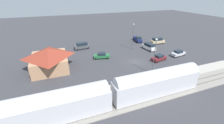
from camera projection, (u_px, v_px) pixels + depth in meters
The scene contains 15 objects.
ground_plane at pixel (136, 62), 41.16m from camera, with size 200.00×200.00×0.00m, color #38383D.
railway_track at pixel (170, 90), 29.32m from camera, with size 4.80×70.00×0.30m.
platform at pixel (158, 79), 32.67m from camera, with size 3.20×46.00×0.30m.
passenger_train at pixel (53, 106), 21.22m from camera, with size 2.93×52.93×4.98m.
station_building at pixel (49, 59), 36.22m from camera, with size 10.32×8.97×5.51m.
pedestrian_on_platform at pixel (167, 73), 33.13m from camera, with size 0.36×0.36×1.71m.
sedan_maroon at pixel (159, 58), 41.62m from camera, with size 2.78×4.79×1.74m.
suv_white at pixel (149, 47), 49.23m from camera, with size 5.11×2.87×2.22m.
suv_charcoal at pixel (82, 46), 49.97m from camera, with size 2.50×5.09×2.22m.
sedan_green at pixel (102, 56), 43.01m from camera, with size 2.85×4.81×1.74m.
suv_tan at pixel (158, 41), 55.06m from camera, with size 2.31×5.03×2.22m.
pickup_navy at pixel (137, 39), 57.62m from camera, with size 5.61×3.03×2.14m.
sedan_silver at pixel (178, 53), 44.63m from camera, with size 2.47×4.72×1.74m.
light_pole_near_platform at pixel (155, 53), 32.90m from camera, with size 0.44×0.44×8.67m.
light_pole_lot_center at pixel (133, 34), 47.77m from camera, with size 0.44×0.44×8.58m.
Camera 1 is at (-32.36, 19.39, 17.73)m, focal length 23.72 mm.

